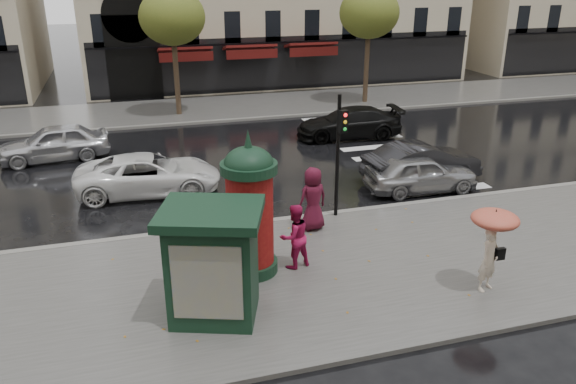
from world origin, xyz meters
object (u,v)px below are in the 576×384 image
object	(u,v)px
woman_umbrella	(493,237)
car_silver	(421,173)
morris_column	(250,206)
car_white	(149,174)
newsstand	(213,262)
car_far_silver	(54,143)
car_darkgrey	(422,162)
woman_red	(294,236)
car_black	(349,123)
man_burgundy	(313,199)
traffic_light	(340,145)

from	to	relation	value
woman_umbrella	car_silver	xyz separation A→B (m)	(1.86, 6.65, -0.85)
morris_column	car_white	bearing A→B (deg)	107.99
newsstand	car_far_silver	distance (m)	14.12
car_darkgrey	car_white	size ratio (longest dim) A/B	0.88
woman_umbrella	woman_red	bearing A→B (deg)	149.80
car_white	car_black	xyz separation A→B (m)	(9.50, 4.61, 0.02)
newsstand	car_darkgrey	world-z (taller)	newsstand
car_darkgrey	car_silver	bearing A→B (deg)	145.18
newsstand	car_black	world-z (taller)	newsstand
car_black	car_silver	bearing A→B (deg)	4.05
woman_umbrella	newsstand	world-z (taller)	newsstand
morris_column	man_burgundy	bearing A→B (deg)	39.96
woman_red	newsstand	size ratio (longest dim) A/B	0.66
morris_column	newsstand	xyz separation A→B (m)	(-1.23, -1.74, -0.47)
woman_umbrella	newsstand	xyz separation A→B (m)	(-6.53, 0.80, -0.07)
car_darkgrey	morris_column	bearing A→B (deg)	118.82
morris_column	car_darkgrey	bearing A→B (deg)	33.18
woman_umbrella	car_black	size ratio (longest dim) A/B	0.43
newsstand	car_white	world-z (taller)	newsstand
car_white	car_far_silver	size ratio (longest dim) A/B	1.14
car_black	car_far_silver	world-z (taller)	car_far_silver
man_burgundy	car_black	bearing A→B (deg)	-131.95
traffic_light	car_white	xyz separation A→B (m)	(-5.58, 4.05, -1.78)
traffic_light	car_white	size ratio (longest dim) A/B	0.77
woman_umbrella	morris_column	distance (m)	5.89
newsstand	car_far_silver	bearing A→B (deg)	108.55
car_silver	car_far_silver	bearing A→B (deg)	63.14
traffic_light	man_burgundy	bearing A→B (deg)	-147.64
traffic_light	woman_red	bearing A→B (deg)	-129.60
car_darkgrey	man_burgundy	bearing A→B (deg)	115.46
car_darkgrey	car_far_silver	xyz separation A→B (m)	(-13.42, 6.60, 0.02)
car_black	morris_column	bearing A→B (deg)	-27.55
woman_umbrella	car_darkgrey	distance (m)	7.98
morris_column	car_silver	size ratio (longest dim) A/B	0.94
traffic_light	car_black	xyz separation A→B (m)	(3.92, 8.66, -1.76)
woman_umbrella	car_black	xyz separation A→B (m)	(2.03, 13.83, -0.82)
newsstand	car_black	distance (m)	15.61
morris_column	newsstand	world-z (taller)	morris_column
woman_umbrella	car_white	distance (m)	11.90
morris_column	newsstand	bearing A→B (deg)	-125.34
car_darkgrey	car_white	bearing A→B (deg)	76.13
morris_column	woman_red	bearing A→B (deg)	-5.53
woman_red	car_far_silver	xyz separation A→B (m)	(-6.85, 11.74, -0.24)
man_burgundy	car_white	bearing A→B (deg)	-60.11
woman_red	car_darkgrey	bearing A→B (deg)	-157.94
car_darkgrey	car_black	size ratio (longest dim) A/B	0.90
morris_column	newsstand	distance (m)	2.18
car_darkgrey	car_far_silver	size ratio (longest dim) A/B	1.01
car_silver	man_burgundy	bearing A→B (deg)	117.47
man_burgundy	car_darkgrey	world-z (taller)	man_burgundy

